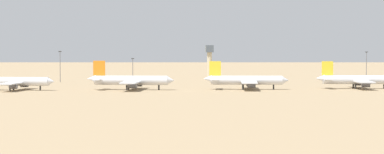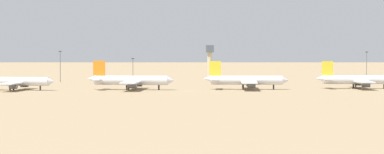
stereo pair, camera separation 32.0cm
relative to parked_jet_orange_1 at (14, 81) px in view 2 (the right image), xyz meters
The scene contains 12 objects.
ground 83.13m from the parked_jet_orange_1, 10.77° to the right, with size 4000.00×4000.00×0.00m, color #9E8460.
ridge_west 976.15m from the parked_jet_orange_1, 100.73° to the left, with size 329.22×270.28×130.95m, color gray.
ridge_center 1028.94m from the parked_jet_orange_1, 84.91° to the left, with size 313.41×284.86×95.67m, color gray.
ridge_east 1157.97m from the parked_jet_orange_1, 71.98° to the left, with size 406.49×287.88×92.39m, color gray.
parked_jet_orange_1 is the anchor object (origin of this frame).
parked_jet_orange_2 54.64m from the parked_jet_orange_1, ahead, with size 42.08×35.79×13.92m.
parked_jet_yellow_3 109.93m from the parked_jet_orange_1, ahead, with size 41.26×34.97×13.63m.
parked_jet_yellow_4 165.32m from the parked_jet_orange_1, ahead, with size 40.82×34.44×13.48m.
control_tower 174.50m from the parked_jet_orange_1, 52.26° to the left, with size 5.20×5.20×21.90m.
light_pole_west 80.57m from the parked_jet_orange_1, 80.58° to the left, with size 1.80×0.50×18.22m.
light_pole_mid 101.43m from the parked_jet_orange_1, 56.89° to the left, with size 1.80×0.50×13.93m.
light_pole_east 221.96m from the parked_jet_orange_1, 25.18° to the left, with size 1.80×0.50×17.75m.
Camera 2 is at (-23.24, -326.60, 19.93)m, focal length 66.94 mm.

